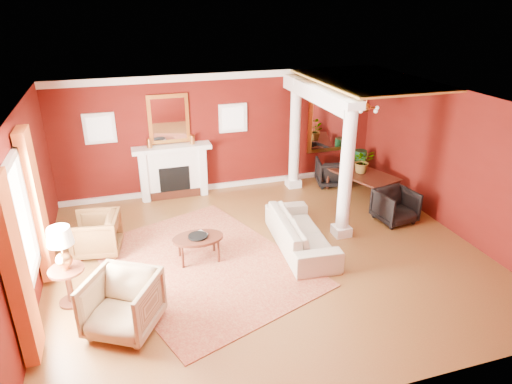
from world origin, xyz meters
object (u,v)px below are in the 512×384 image
object	(u,v)px
sofa	(301,227)
coffee_table	(198,239)
side_table	(63,254)
dining_table	(363,177)
armchair_leopard	(96,232)
armchair_stripe	(122,302)

from	to	relation	value
sofa	coffee_table	distance (m)	2.00
side_table	dining_table	world-z (taller)	side_table
dining_table	side_table	bearing A→B (deg)	91.69
sofa	side_table	world-z (taller)	side_table
side_table	dining_table	size ratio (longest dim) A/B	0.81
sofa	coffee_table	xyz separation A→B (m)	(-2.00, 0.13, -0.01)
sofa	dining_table	size ratio (longest dim) A/B	1.33
armchair_leopard	side_table	distance (m)	1.63
sofa	armchair_leopard	size ratio (longest dim) A/B	2.59
coffee_table	dining_table	xyz separation A→B (m)	(4.39, 1.75, 0.04)
sofa	armchair_stripe	xyz separation A→B (m)	(-3.40, -1.44, 0.05)
armchair_stripe	dining_table	world-z (taller)	armchair_stripe
armchair_stripe	dining_table	bearing A→B (deg)	60.01
armchair_leopard	armchair_stripe	distance (m)	2.44
side_table	dining_table	distance (m)	7.04
coffee_table	side_table	bearing A→B (deg)	-162.94
sofa	armchair_leopard	bearing A→B (deg)	80.05
armchair_stripe	side_table	size ratio (longest dim) A/B	0.72
coffee_table	dining_table	size ratio (longest dim) A/B	0.56
armchair_stripe	coffee_table	distance (m)	2.11
armchair_leopard	side_table	bearing A→B (deg)	-5.36
coffee_table	sofa	bearing A→B (deg)	-3.73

